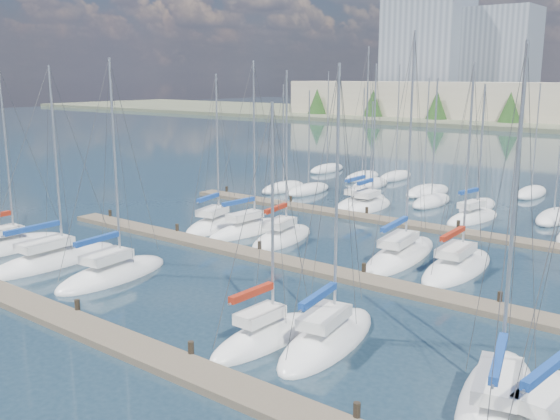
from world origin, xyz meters
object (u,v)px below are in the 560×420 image
Objects in this scene: sailboat_b at (53,260)px; sailboat_h at (215,225)px; sailboat_e at (328,339)px; sailboat_c at (113,274)px; sailboat_i at (249,230)px; sailboat_o at (369,206)px; sailboat_f at (497,405)px; sailboat_p at (473,218)px; sailboat_j at (282,238)px; sailboat_l at (457,267)px; sailboat_d at (265,337)px; sailboat_a at (5,248)px; sailboat_n at (361,202)px; sailboat_k at (400,255)px.

sailboat_h is (1.44, 13.27, 0.01)m from sailboat_b.
sailboat_e is 15.14m from sailboat_c.
sailboat_i reaches higher than sailboat_o.
sailboat_p is at bearing 98.80° from sailboat_f.
sailboat_j is 0.95× the size of sailboat_c.
sailboat_d is at bearing -101.80° from sailboat_l.
sailboat_l reaches higher than sailboat_j.
sailboat_l is at bearing -5.05° from sailboat_j.
sailboat_a is 35.70m from sailboat_p.
sailboat_c is (0.71, -13.06, -0.02)m from sailboat_i.
sailboat_e reaches higher than sailboat_j.
sailboat_n is (-2.15, 14.53, 0.01)m from sailboat_j.
sailboat_c is at bearing 174.96° from sailboat_d.
sailboat_d is 0.75× the size of sailboat_k.
sailboat_l is at bearing 81.93° from sailboat_d.
sailboat_e is 0.87× the size of sailboat_n.
sailboat_o is at bearing 121.36° from sailboat_k.
sailboat_l is 20.75m from sailboat_c.
sailboat_o is (-21.02, 27.22, 0.02)m from sailboat_f.
sailboat_e is at bearing 36.65° from sailboat_d.
sailboat_f is 27.53m from sailboat_i.
sailboat_e is 0.96× the size of sailboat_o.
sailboat_i is at bearing 69.24° from sailboat_b.
sailboat_k is at bearing 96.09° from sailboat_e.
sailboat_b is at bearing -147.28° from sailboat_l.
sailboat_f is 1.20× the size of sailboat_d.
sailboat_h is (-16.70, 14.15, -0.01)m from sailboat_d.
sailboat_a is 5.20m from sailboat_b.
sailboat_i reaches higher than sailboat_j.
sailboat_k is (-1.33, 15.53, -0.01)m from sailboat_d.
sailboat_f is 7.96m from sailboat_e.
sailboat_o reaches higher than sailboat_c.
sailboat_h is (-3.14, -0.39, -0.02)m from sailboat_i.
sailboat_b reaches higher than sailboat_a.
sailboat_d is (23.32, -0.53, 0.02)m from sailboat_a.
sailboat_a is 0.98× the size of sailboat_l.
sailboat_l is at bearing -9.73° from sailboat_h.
sailboat_n is 0.99× the size of sailboat_k.
sailboat_k is (11.51, 14.05, 0.01)m from sailboat_c.
sailboat_a is 0.97× the size of sailboat_c.
sailboat_l is 0.88× the size of sailboat_n.
sailboat_f reaches higher than sailboat_h.
sailboat_j is 15.62m from sailboat_b.
sailboat_a is 25.64m from sailboat_e.
sailboat_o is (-9.50, 12.30, 0.01)m from sailboat_k.
sailboat_f is at bearing -43.70° from sailboat_j.
sailboat_h is at bearing -178.63° from sailboat_l.
sailboat_e is at bearing -46.70° from sailboat_h.
sailboat_p is 0.88× the size of sailboat_c.
sailboat_f is 36.08m from sailboat_n.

